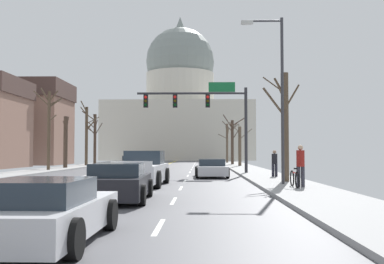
{
  "coord_description": "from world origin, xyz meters",
  "views": [
    {
      "loc": [
        4.43,
        -18.38,
        1.64
      ],
      "look_at": [
        3.39,
        30.57,
        3.75
      ],
      "focal_mm": 42.39,
      "sensor_mm": 36.0,
      "label": 1
    }
  ],
  "objects_px": {
    "sedan_near_00": "(211,169)",
    "pickup_truck_near_01": "(143,170)",
    "sedan_near_02": "(119,183)",
    "sedan_near_03": "(45,212)",
    "street_lamp_right": "(277,86)",
    "signal_gantry": "(206,107)",
    "bicycle_parked": "(295,179)",
    "pedestrian_01": "(300,164)",
    "sedan_oncoming_01": "(151,160)",
    "pedestrian_00": "(275,162)",
    "sedan_oncoming_00": "(132,163)"
  },
  "relations": [
    {
      "from": "signal_gantry",
      "to": "pedestrian_01",
      "type": "relative_size",
      "value": 4.46
    },
    {
      "from": "sedan_near_03",
      "to": "bicycle_parked",
      "type": "distance_m",
      "value": 12.95
    },
    {
      "from": "sedan_near_02",
      "to": "pedestrian_01",
      "type": "relative_size",
      "value": 2.52
    },
    {
      "from": "sedan_oncoming_00",
      "to": "pedestrian_00",
      "type": "height_order",
      "value": "pedestrian_00"
    },
    {
      "from": "sedan_near_00",
      "to": "pedestrian_00",
      "type": "xyz_separation_m",
      "value": [
        3.74,
        -1.88,
        0.47
      ]
    },
    {
      "from": "sedan_oncoming_00",
      "to": "pedestrian_01",
      "type": "relative_size",
      "value": 2.5
    },
    {
      "from": "street_lamp_right",
      "to": "bicycle_parked",
      "type": "distance_m",
      "value": 4.67
    },
    {
      "from": "sedan_near_00",
      "to": "pedestrian_00",
      "type": "bearing_deg",
      "value": -26.72
    },
    {
      "from": "sedan_oncoming_00",
      "to": "street_lamp_right",
      "type": "bearing_deg",
      "value": -64.08
    },
    {
      "from": "sedan_near_02",
      "to": "sedan_oncoming_00",
      "type": "height_order",
      "value": "sedan_oncoming_00"
    },
    {
      "from": "street_lamp_right",
      "to": "pickup_truck_near_01",
      "type": "relative_size",
      "value": 1.41
    },
    {
      "from": "pedestrian_01",
      "to": "sedan_near_00",
      "type": "bearing_deg",
      "value": 109.88
    },
    {
      "from": "pickup_truck_near_01",
      "to": "bicycle_parked",
      "type": "xyz_separation_m",
      "value": [
        6.75,
        -2.64,
        -0.26
      ]
    },
    {
      "from": "pedestrian_01",
      "to": "pickup_truck_near_01",
      "type": "bearing_deg",
      "value": 160.21
    },
    {
      "from": "pedestrian_01",
      "to": "signal_gantry",
      "type": "bearing_deg",
      "value": 106.57
    },
    {
      "from": "pickup_truck_near_01",
      "to": "sedan_near_03",
      "type": "relative_size",
      "value": 1.3
    },
    {
      "from": "sedan_oncoming_00",
      "to": "pedestrian_01",
      "type": "bearing_deg",
      "value": -64.56
    },
    {
      "from": "street_lamp_right",
      "to": "sedan_near_03",
      "type": "xyz_separation_m",
      "value": [
        -6.34,
        -13.01,
        -4.17
      ]
    },
    {
      "from": "sedan_near_02",
      "to": "sedan_oncoming_01",
      "type": "xyz_separation_m",
      "value": [
        -3.35,
        39.16,
        -0.01
      ]
    },
    {
      "from": "sedan_near_02",
      "to": "sedan_oncoming_01",
      "type": "distance_m",
      "value": 39.31
    },
    {
      "from": "street_lamp_right",
      "to": "bicycle_parked",
      "type": "relative_size",
      "value": 4.4
    },
    {
      "from": "sedan_near_03",
      "to": "pedestrian_00",
      "type": "relative_size",
      "value": 2.68
    },
    {
      "from": "pedestrian_00",
      "to": "sedan_near_03",
      "type": "bearing_deg",
      "value": -110.54
    },
    {
      "from": "signal_gantry",
      "to": "pickup_truck_near_01",
      "type": "bearing_deg",
      "value": -106.64
    },
    {
      "from": "signal_gantry",
      "to": "bicycle_parked",
      "type": "distance_m",
      "value": 14.3
    },
    {
      "from": "street_lamp_right",
      "to": "sedan_near_02",
      "type": "relative_size",
      "value": 1.74
    },
    {
      "from": "sedan_near_02",
      "to": "sedan_near_03",
      "type": "xyz_separation_m",
      "value": [
        -0.06,
        -6.91,
        -0.04
      ]
    },
    {
      "from": "street_lamp_right",
      "to": "sedan_near_00",
      "type": "bearing_deg",
      "value": 109.9
    },
    {
      "from": "sedan_near_02",
      "to": "pedestrian_01",
      "type": "xyz_separation_m",
      "value": [
        6.94,
        4.28,
        0.54
      ]
    },
    {
      "from": "sedan_near_00",
      "to": "pickup_truck_near_01",
      "type": "distance_m",
      "value": 8.1
    },
    {
      "from": "pedestrian_01",
      "to": "sedan_near_03",
      "type": "bearing_deg",
      "value": -122.01
    },
    {
      "from": "pedestrian_01",
      "to": "bicycle_parked",
      "type": "xyz_separation_m",
      "value": [
        -0.28,
        -0.11,
        -0.64
      ]
    },
    {
      "from": "street_lamp_right",
      "to": "pickup_truck_near_01",
      "type": "bearing_deg",
      "value": 173.7
    },
    {
      "from": "sedan_near_00",
      "to": "pickup_truck_near_01",
      "type": "height_order",
      "value": "pickup_truck_near_01"
    },
    {
      "from": "sedan_near_02",
      "to": "pedestrian_01",
      "type": "distance_m",
      "value": 8.17
    },
    {
      "from": "bicycle_parked",
      "to": "sedan_near_03",
      "type": "bearing_deg",
      "value": -121.23
    },
    {
      "from": "sedan_near_03",
      "to": "pedestrian_01",
      "type": "bearing_deg",
      "value": 57.99
    },
    {
      "from": "sedan_oncoming_00",
      "to": "bicycle_parked",
      "type": "relative_size",
      "value": 2.5
    },
    {
      "from": "sedan_near_00",
      "to": "sedan_oncoming_01",
      "type": "xyz_separation_m",
      "value": [
        -6.73,
        25.04,
        0.03
      ]
    },
    {
      "from": "sedan_oncoming_01",
      "to": "bicycle_parked",
      "type": "xyz_separation_m",
      "value": [
        10.01,
        -34.99,
        -0.09
      ]
    },
    {
      "from": "signal_gantry",
      "to": "pedestrian_01",
      "type": "height_order",
      "value": "signal_gantry"
    },
    {
      "from": "sedan_near_03",
      "to": "sedan_oncoming_01",
      "type": "height_order",
      "value": "sedan_oncoming_01"
    },
    {
      "from": "street_lamp_right",
      "to": "sedan_near_00",
      "type": "relative_size",
      "value": 1.65
    },
    {
      "from": "sedan_near_02",
      "to": "sedan_near_03",
      "type": "height_order",
      "value": "sedan_near_02"
    },
    {
      "from": "pedestrian_00",
      "to": "bicycle_parked",
      "type": "height_order",
      "value": "pedestrian_00"
    },
    {
      "from": "sedan_near_00",
      "to": "sedan_oncoming_01",
      "type": "relative_size",
      "value": 1.1
    },
    {
      "from": "sedan_near_03",
      "to": "sedan_oncoming_00",
      "type": "distance_m",
      "value": 33.68
    },
    {
      "from": "sedan_near_00",
      "to": "sedan_near_03",
      "type": "xyz_separation_m",
      "value": [
        -3.43,
        -21.03,
        0.0
      ]
    },
    {
      "from": "pedestrian_01",
      "to": "bicycle_parked",
      "type": "height_order",
      "value": "pedestrian_01"
    },
    {
      "from": "sedan_near_03",
      "to": "sedan_oncoming_01",
      "type": "xyz_separation_m",
      "value": [
        -3.3,
        46.07,
        0.03
      ]
    }
  ]
}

